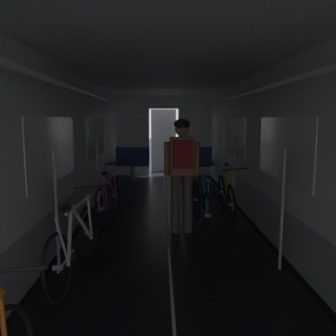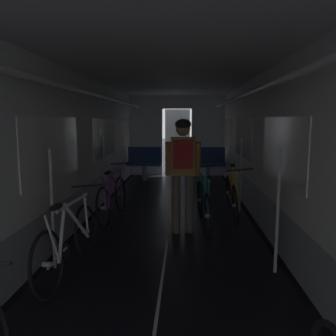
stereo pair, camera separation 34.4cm
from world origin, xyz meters
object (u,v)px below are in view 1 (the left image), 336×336
(bench_seat_far_right, at_px, (196,160))
(bicycle_white, at_px, (75,244))
(bicycle_yellow, at_px, (227,195))
(person_cyclist_aisle, at_px, (182,163))
(bicycle_purple, at_px, (108,199))
(bicycle_teal_in_aisle, at_px, (202,204))
(bench_seat_far_left, at_px, (132,161))

(bench_seat_far_right, xyz_separation_m, bicycle_white, (-1.93, -6.14, -0.19))
(bicycle_yellow, relative_size, person_cyclist_aisle, 0.98)
(bicycle_purple, relative_size, bicycle_yellow, 1.00)
(bicycle_white, relative_size, bicycle_teal_in_aisle, 1.00)
(bench_seat_far_left, xyz_separation_m, bicycle_teal_in_aisle, (1.46, -4.37, -0.18))
(bench_seat_far_right, bearing_deg, bicycle_purple, -115.55)
(bicycle_purple, height_order, bicycle_white, bicycle_white)
(bicycle_yellow, bearing_deg, bench_seat_far_left, 118.26)
(bicycle_teal_in_aisle, bearing_deg, bicycle_white, -131.84)
(bicycle_yellow, xyz_separation_m, bicycle_teal_in_aisle, (-0.53, -0.67, 0.00))
(bench_seat_far_left, distance_m, bicycle_white, 6.14)
(bench_seat_far_right, relative_size, bicycle_purple, 0.58)
(bicycle_white, bearing_deg, bicycle_purple, 89.04)
(bicycle_teal_in_aisle, bearing_deg, bicycle_yellow, 51.92)
(bench_seat_far_left, relative_size, bench_seat_far_right, 1.00)
(bench_seat_far_right, height_order, bicycle_teal_in_aisle, bench_seat_far_right)
(bench_seat_far_left, xyz_separation_m, bicycle_yellow, (1.98, -3.69, -0.19))
(bicycle_white, xyz_separation_m, bicycle_teal_in_aisle, (1.59, 1.77, 0.00))
(person_cyclist_aisle, bearing_deg, bicycle_teal_in_aisle, 38.03)
(bicycle_purple, height_order, bicycle_yellow, bicycle_yellow)
(bench_seat_far_right, height_order, bicycle_yellow, bench_seat_far_right)
(bicycle_yellow, xyz_separation_m, bicycle_white, (-2.12, -2.45, -0.00))
(bench_seat_far_right, bearing_deg, person_cyclist_aisle, -98.41)
(bench_seat_far_left, xyz_separation_m, person_cyclist_aisle, (1.11, -4.63, 0.50))
(bicycle_teal_in_aisle, bearing_deg, bench_seat_far_left, 108.44)
(bench_seat_far_right, xyz_separation_m, bicycle_purple, (-1.90, -3.96, -0.18))
(bicycle_purple, bearing_deg, bicycle_yellow, 7.48)
(bicycle_white, distance_m, bicycle_teal_in_aisle, 2.38)
(bench_seat_far_right, distance_m, bicycle_purple, 4.40)
(bicycle_purple, distance_m, bicycle_white, 2.18)
(bench_seat_far_left, bearing_deg, bench_seat_far_right, 0.00)
(bicycle_purple, bearing_deg, person_cyclist_aisle, -28.93)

